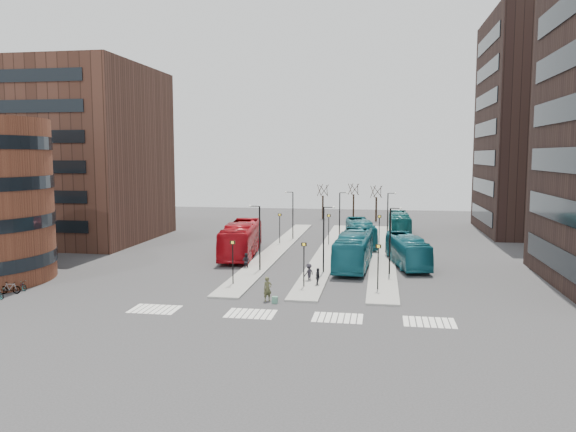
% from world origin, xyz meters
% --- Properties ---
extents(ground, '(160.00, 160.00, 0.00)m').
position_xyz_m(ground, '(0.00, 0.00, 0.00)').
color(ground, '#2C2C2F').
rests_on(ground, ground).
extents(island_left, '(2.50, 45.00, 0.15)m').
position_xyz_m(island_left, '(-4.00, 30.00, 0.07)').
color(island_left, gray).
rests_on(island_left, ground).
extents(island_mid, '(2.50, 45.00, 0.15)m').
position_xyz_m(island_mid, '(2.00, 30.00, 0.07)').
color(island_mid, gray).
rests_on(island_mid, ground).
extents(island_right, '(2.50, 45.00, 0.15)m').
position_xyz_m(island_right, '(8.00, 30.00, 0.07)').
color(island_right, gray).
rests_on(island_right, ground).
extents(suitcase, '(0.41, 0.33, 0.50)m').
position_xyz_m(suitcase, '(0.13, 6.97, 0.25)').
color(suitcase, '#1A4993').
rests_on(suitcase, ground).
extents(red_bus, '(4.43, 13.35, 3.65)m').
position_xyz_m(red_bus, '(-7.13, 25.61, 1.82)').
color(red_bus, '#AA0D16').
rests_on(red_bus, ground).
extents(teal_bus_a, '(3.51, 12.44, 3.43)m').
position_xyz_m(teal_bus_a, '(5.23, 21.61, 1.71)').
color(teal_bus_a, '#165E6E').
rests_on(teal_bus_a, ground).
extents(teal_bus_b, '(4.26, 11.40, 3.10)m').
position_xyz_m(teal_bus_b, '(5.38, 34.64, 1.55)').
color(teal_bus_b, '#16626E').
rests_on(teal_bus_b, ground).
extents(teal_bus_c, '(4.26, 10.91, 2.96)m').
position_xyz_m(teal_bus_c, '(10.40, 23.19, 1.48)').
color(teal_bus_c, '#155C6C').
rests_on(teal_bus_c, ground).
extents(teal_bus_d, '(2.80, 10.90, 3.02)m').
position_xyz_m(teal_bus_d, '(10.33, 45.07, 1.51)').
color(teal_bus_d, '#125B5E').
rests_on(teal_bus_d, ground).
extents(traveller, '(0.81, 0.76, 1.85)m').
position_xyz_m(traveller, '(-0.52, 7.49, 0.93)').
color(traveller, '#47472B').
rests_on(traveller, ground).
extents(commuter_a, '(0.84, 0.71, 1.55)m').
position_xyz_m(commuter_a, '(-4.94, 18.84, 0.77)').
color(commuter_a, black).
rests_on(commuter_a, ground).
extents(commuter_b, '(0.49, 0.95, 1.55)m').
position_xyz_m(commuter_b, '(2.66, 12.80, 0.78)').
color(commuter_b, black).
rests_on(commuter_b, ground).
extents(commuter_c, '(1.07, 1.17, 1.57)m').
position_xyz_m(commuter_c, '(1.69, 14.47, 0.79)').
color(commuter_c, black).
rests_on(commuter_c, ground).
extents(bicycle_mid, '(1.67, 0.83, 0.97)m').
position_xyz_m(bicycle_mid, '(-21.00, 6.32, 0.48)').
color(bicycle_mid, gray).
rests_on(bicycle_mid, ground).
extents(bicycle_far, '(1.60, 0.91, 0.80)m').
position_xyz_m(bicycle_far, '(-21.00, 7.53, 0.40)').
color(bicycle_far, gray).
rests_on(bicycle_far, ground).
extents(crosswalk_stripes, '(22.35, 2.40, 0.01)m').
position_xyz_m(crosswalk_stripes, '(1.75, 4.00, 0.01)').
color(crosswalk_stripes, silver).
rests_on(crosswalk_stripes, ground).
extents(office_block, '(25.00, 20.12, 22.00)m').
position_xyz_m(office_block, '(-34.00, 33.98, 11.00)').
color(office_block, '#4A2D22').
rests_on(office_block, ground).
extents(tower_far, '(20.12, 20.00, 30.00)m').
position_xyz_m(tower_far, '(31.98, 50.00, 15.00)').
color(tower_far, black).
rests_on(tower_far, ground).
extents(sign_poles, '(12.45, 22.12, 3.65)m').
position_xyz_m(sign_poles, '(1.60, 23.00, 2.41)').
color(sign_poles, black).
rests_on(sign_poles, ground).
extents(lamp_posts, '(14.04, 20.24, 6.12)m').
position_xyz_m(lamp_posts, '(2.64, 28.00, 3.58)').
color(lamp_posts, black).
rests_on(lamp_posts, ground).
extents(bare_trees, '(10.97, 8.14, 5.90)m').
position_xyz_m(bare_trees, '(2.67, 62.67, 2.72)').
color(bare_trees, black).
rests_on(bare_trees, ground).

